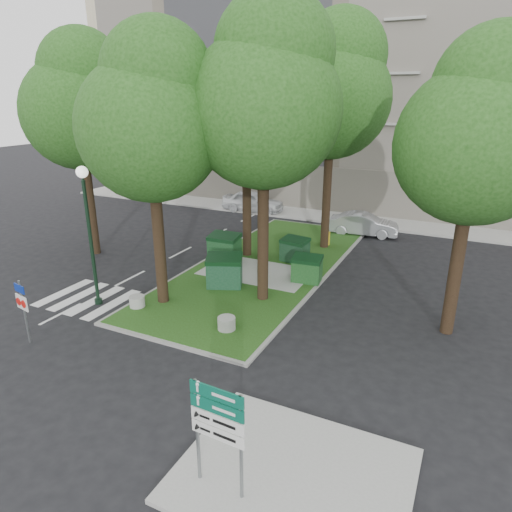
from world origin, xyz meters
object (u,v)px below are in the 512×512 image
Objects in this scene: tree_median_far at (335,87)px; directional_sign at (218,423)px; tree_median_mid at (249,117)px; car_silver at (364,224)px; dumpster_a at (224,248)px; tree_street_right at (481,129)px; dumpster_c at (295,250)px; bollard_right at (227,323)px; dumpster_d at (307,269)px; litter_bin at (326,238)px; tree_median_near_right at (267,95)px; dumpster_b at (224,271)px; traffic_sign_pole at (23,303)px; bollard_left at (137,301)px; tree_median_near_left at (153,115)px; street_lamp at (88,220)px; car_white at (253,201)px; bollard_mid at (222,280)px; tree_street_left at (80,102)px.

directional_sign is (2.94, -16.58, -6.54)m from tree_median_far.
car_silver is (4.41, 6.44, -6.31)m from tree_median_mid.
tree_street_right is at bearing -16.53° from dumpster_a.
dumpster_c is 2.28× the size of bollard_right.
litter_bin is (-0.82, 5.40, -0.21)m from dumpster_d.
tree_median_near_right is 8.21m from bollard_right.
dumpster_a is at bearing -132.15° from tree_median_far.
traffic_sign_pole is at bearing -141.33° from dumpster_b.
tree_median_far is 9.19m from dumpster_d.
dumpster_b is 1.25× the size of dumpster_c.
bollard_left is at bearing -145.27° from dumpster_b.
dumpster_d is 11.26m from traffic_sign_pole.
tree_median_near_left is 12.50m from litter_bin.
tree_median_near_left reaches higher than car_silver.
litter_bin is at bearing 69.94° from tree_median_near_left.
tree_median_far is 8.62× the size of dumpster_d.
bollard_right is at bearing -91.80° from tree_median_far.
street_lamp is at bearing -160.17° from dumpster_b.
tree_street_right is 13.46m from bollard_left.
car_silver is at bearing 62.48° from street_lamp.
tree_median_near_right reaches higher than dumpster_b.
directional_sign is at bearing -65.17° from dumpster_c.
traffic_sign_pole reaches higher than car_silver.
dumpster_b is (1.60, -2.80, 0.01)m from dumpster_a.
tree_median_near_left is 2.39× the size of car_white.
dumpster_a is 3.50m from dumpster_c.
tree_median_mid reaches higher than litter_bin.
car_silver is at bearing 97.63° from directional_sign.
bollard_left is (-0.47, -6.10, -0.45)m from dumpster_a.
dumpster_c is 3.30m from litter_bin.
car_white is at bearing 141.88° from tree_median_far.
dumpster_a is 2.13× the size of litter_bin.
bollard_right is (2.87, -7.50, -6.63)m from tree_median_mid.
tree_median_mid is at bearing 85.60° from tree_median_near_left.
tree_median_far is 5.23× the size of traffic_sign_pole.
car_white is (-4.78, 12.77, 0.43)m from bollard_mid.
tree_street_right is (10.50, 2.50, -0.33)m from tree_median_near_left.
tree_median_far is at bearing 70.56° from bollard_mid.
litter_bin is (-6.91, 7.33, -6.50)m from tree_street_right.
car_white is (-3.36, 10.03, -0.04)m from dumpster_a.
tree_median_near_right is (3.50, 2.00, 0.67)m from tree_median_near_left.
car_silver is (5.60, 13.87, 0.33)m from bollard_left.
tree_street_left reaches higher than car_silver.
tree_median_near_right is 18.03× the size of bollard_right.
bollard_right is 6.82m from traffic_sign_pole.
car_silver reaches higher than litter_bin.
dumpster_a is at bearing -129.26° from litter_bin.
car_white is at bearing 137.92° from tree_street_right.
street_lamp is (-6.16, -10.71, -4.84)m from tree_median_far.
litter_bin is (3.59, 9.83, -6.83)m from tree_median_near_left.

